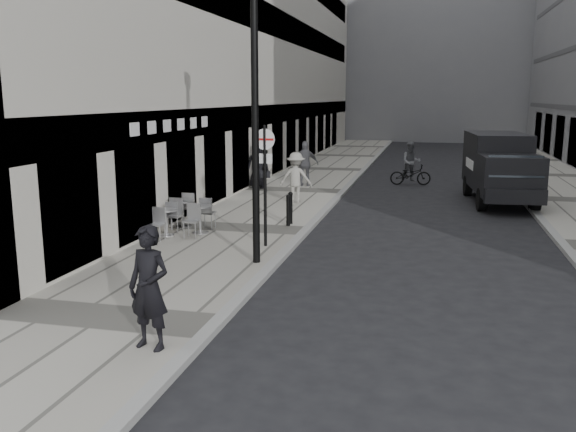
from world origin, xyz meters
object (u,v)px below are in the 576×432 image
Objects in this scene: panel_van at (500,164)px; walking_man at (149,288)px; sign_post at (265,169)px; lamppost at (255,106)px; cyclist at (411,168)px.

walking_man is at bearing -117.61° from panel_van.
walking_man is 6.79m from sign_post.
walking_man is 5.78m from lamppost.
sign_post reaches higher than panel_van.
cyclist is (3.21, 12.98, -1.36)m from sign_post.
panel_van is at bearing 79.30° from walking_man.
lamppost is 3.34× the size of cyclist.
walking_man is 0.30× the size of lamppost.
walking_man is at bearing -92.19° from lamppost.
panel_van is at bearing -57.20° from cyclist.
panel_van reaches higher than cyclist.
panel_van is at bearing 59.00° from lamppost.
sign_post reaches higher than walking_man.
lamppost reaches higher than sign_post.
panel_van is (6.37, 10.60, -2.29)m from lamppost.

